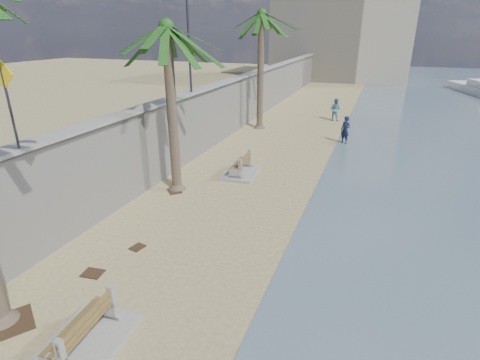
# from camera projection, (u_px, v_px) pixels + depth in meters

# --- Properties ---
(ground_plane) EXTENTS (140.00, 140.00, 0.00)m
(ground_plane) POSITION_uv_depth(u_px,v_px,m) (156.00, 334.00, 8.82)
(ground_plane) COLOR #9C8D60
(seawall) EXTENTS (0.45, 70.00, 3.50)m
(seawall) POSITION_uv_depth(u_px,v_px,m) (242.00, 102.00, 27.21)
(seawall) COLOR gray
(seawall) RESTS_ON ground_plane
(wall_cap) EXTENTS (0.80, 70.00, 0.12)m
(wall_cap) POSITION_uv_depth(u_px,v_px,m) (242.00, 76.00, 26.53)
(wall_cap) COLOR gray
(wall_cap) RESTS_ON seawall
(end_building) EXTENTS (18.00, 12.00, 14.00)m
(end_building) POSITION_uv_depth(u_px,v_px,m) (344.00, 26.00, 51.95)
(end_building) COLOR #B7AA93
(end_building) RESTS_ON ground_plane
(bench_near) EXTENTS (1.80, 2.49, 0.99)m
(bench_near) POSITION_uv_depth(u_px,v_px,m) (82.00, 332.00, 8.30)
(bench_near) COLOR gray
(bench_near) RESTS_ON ground_plane
(bench_far) EXTENTS (1.72, 2.40, 0.96)m
(bench_far) POSITION_uv_depth(u_px,v_px,m) (240.00, 166.00, 18.38)
(bench_far) COLOR gray
(bench_far) RESTS_ON ground_plane
(palm_mid) EXTENTS (5.00, 5.00, 7.68)m
(palm_mid) POSITION_uv_depth(u_px,v_px,m) (166.00, 29.00, 14.30)
(palm_mid) COLOR brown
(palm_mid) RESTS_ON ground_plane
(palm_back) EXTENTS (5.00, 5.00, 8.53)m
(palm_back) POSITION_uv_depth(u_px,v_px,m) (262.00, 15.00, 24.29)
(palm_back) COLOR brown
(palm_back) RESTS_ON ground_plane
(pedestrian_sign) EXTENTS (0.78, 0.07, 2.40)m
(pedestrian_sign) POSITION_uv_depth(u_px,v_px,m) (6.00, 92.00, 9.82)
(pedestrian_sign) COLOR #2D2D33
(pedestrian_sign) RESTS_ON wall_cap
(streetlight) EXTENTS (0.28, 0.28, 5.12)m
(streetlight) POSITION_uv_depth(u_px,v_px,m) (188.00, 30.00, 18.40)
(streetlight) COLOR #2D2D33
(streetlight) RESTS_ON wall_cap
(person_a) EXTENTS (0.86, 0.78, 1.97)m
(person_a) POSITION_uv_depth(u_px,v_px,m) (345.00, 128.00, 23.13)
(person_a) COLOR #141837
(person_a) RESTS_ON ground_plane
(person_b) EXTENTS (1.09, 0.94, 1.93)m
(person_b) POSITION_uv_depth(u_px,v_px,m) (335.00, 108.00, 28.98)
(person_b) COLOR teal
(person_b) RESTS_ON ground_plane
(yacht_far) EXTENTS (5.24, 9.82, 1.50)m
(yacht_far) POSITION_uv_depth(u_px,v_px,m) (478.00, 90.00, 41.70)
(yacht_far) COLOR silver
(yacht_far) RESTS_ON bay_water
(debris_a) EXTENTS (1.32, 1.27, 0.03)m
(debris_a) POSITION_uv_depth(u_px,v_px,m) (15.00, 322.00, 9.16)
(debris_a) COLOR #382616
(debris_a) RESTS_ON ground_plane
(debris_b) EXTENTS (0.65, 0.55, 0.03)m
(debris_b) POSITION_uv_depth(u_px,v_px,m) (93.00, 273.00, 10.99)
(debris_b) COLOR #382616
(debris_b) RESTS_ON ground_plane
(debris_c) EXTENTS (0.88, 0.88, 0.03)m
(debris_c) POSITION_uv_depth(u_px,v_px,m) (175.00, 191.00, 16.55)
(debris_c) COLOR #382616
(debris_c) RESTS_ON ground_plane
(debris_d) EXTENTS (0.47, 0.54, 0.03)m
(debris_d) POSITION_uv_depth(u_px,v_px,m) (137.00, 247.00, 12.30)
(debris_d) COLOR #382616
(debris_d) RESTS_ON ground_plane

